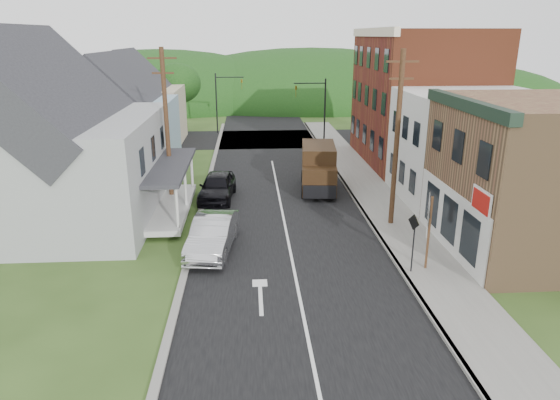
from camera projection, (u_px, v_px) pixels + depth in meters
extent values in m
plane|color=#2D4719|center=(291.00, 256.00, 22.82)|extent=(120.00, 120.00, 0.00)
cube|color=black|center=(278.00, 191.00, 32.29)|extent=(9.00, 90.00, 0.02)
cube|color=black|center=(267.00, 139.00, 48.40)|extent=(60.00, 9.00, 0.02)
cube|color=slate|center=(375.00, 198.00, 30.73)|extent=(2.80, 55.00, 0.15)
cube|color=slate|center=(354.00, 198.00, 30.65)|extent=(0.20, 55.00, 0.15)
cube|color=slate|center=(203.00, 201.00, 30.10)|extent=(0.30, 55.00, 0.12)
cube|color=brown|center=(542.00, 178.00, 22.41)|extent=(8.00, 8.00, 7.00)
cube|color=silver|center=(470.00, 148.00, 29.59)|extent=(8.00, 7.00, 6.50)
cube|color=brown|center=(420.00, 98.00, 38.04)|extent=(8.00, 12.00, 10.00)
cube|color=#9A9D9F|center=(61.00, 169.00, 26.91)|extent=(10.00, 12.00, 5.50)
cube|color=#7E99AC|center=(126.00, 134.00, 37.47)|extent=(7.00, 8.00, 5.00)
cube|color=#BCAF91|center=(143.00, 116.00, 45.96)|extent=(7.00, 8.00, 5.00)
cylinder|color=#472D19|center=(397.00, 142.00, 25.06)|extent=(0.26, 0.26, 9.00)
cube|color=#472D19|center=(403.00, 62.00, 23.83)|extent=(1.60, 0.10, 0.10)
cube|color=#472D19|center=(401.00, 79.00, 24.08)|extent=(1.20, 0.10, 0.10)
cylinder|color=#472D19|center=(167.00, 129.00, 28.59)|extent=(0.26, 0.26, 9.00)
cube|color=#472D19|center=(162.00, 58.00, 27.36)|extent=(1.60, 0.10, 0.10)
cube|color=#472D19|center=(163.00, 73.00, 27.61)|extent=(1.20, 0.10, 0.10)
cylinder|color=black|center=(325.00, 113.00, 44.44)|extent=(0.14, 0.14, 6.00)
cylinder|color=black|center=(310.00, 83.00, 43.54)|extent=(2.80, 0.10, 0.10)
imported|color=olive|center=(296.00, 91.00, 43.68)|extent=(0.16, 0.20, 1.00)
cylinder|color=black|center=(217.00, 104.00, 50.46)|extent=(0.14, 0.14, 6.00)
cylinder|color=black|center=(230.00, 77.00, 49.73)|extent=(2.80, 0.10, 0.10)
imported|color=olive|center=(242.00, 84.00, 50.02)|extent=(0.16, 0.20, 1.00)
cylinder|color=#382616|center=(16.00, 158.00, 32.54)|extent=(0.36, 0.36, 3.92)
ellipsoid|color=black|center=(9.00, 113.00, 31.61)|extent=(4.80, 4.80, 4.08)
cylinder|color=#382616|center=(34.00, 130.00, 39.86)|extent=(0.36, 0.36, 4.76)
ellipsoid|color=black|center=(26.00, 84.00, 38.74)|extent=(5.80, 5.80, 4.93)
cylinder|color=#382616|center=(179.00, 112.00, 51.97)|extent=(0.36, 0.36, 3.92)
ellipsoid|color=black|center=(177.00, 83.00, 51.04)|extent=(4.80, 4.80, 4.08)
ellipsoid|color=black|center=(260.00, 102.00, 74.92)|extent=(90.00, 30.00, 16.00)
imported|color=#B3B3B8|center=(213.00, 235.00, 23.06)|extent=(2.38, 5.19, 1.65)
imported|color=black|center=(217.00, 187.00, 30.35)|extent=(2.38, 5.01, 1.65)
cube|color=black|center=(318.00, 164.00, 32.48)|extent=(2.48, 4.18, 2.63)
cube|color=black|center=(319.00, 181.00, 30.39)|extent=(2.22, 1.66, 1.72)
cube|color=black|center=(319.00, 169.00, 30.33)|extent=(2.00, 1.28, 0.05)
cube|color=black|center=(320.00, 192.00, 29.80)|extent=(2.00, 0.34, 0.82)
cylinder|color=black|center=(304.00, 192.00, 30.74)|extent=(0.34, 0.84, 0.82)
cylinder|color=black|center=(334.00, 192.00, 30.67)|extent=(0.34, 0.84, 0.82)
cylinder|color=black|center=(303.00, 176.00, 34.17)|extent=(0.34, 0.84, 0.82)
cylinder|color=black|center=(331.00, 176.00, 34.10)|extent=(0.34, 0.84, 0.82)
cube|color=#472D19|center=(429.00, 233.00, 20.82)|extent=(0.13, 0.13, 3.20)
cube|color=black|center=(430.00, 210.00, 20.51)|extent=(0.65, 1.73, 0.07)
cube|color=silver|center=(430.00, 206.00, 19.81)|extent=(0.19, 0.48, 0.20)
cube|color=silver|center=(429.00, 215.00, 19.94)|extent=(0.20, 0.52, 0.50)
cube|color=silver|center=(428.00, 225.00, 20.07)|extent=(0.19, 0.48, 0.26)
cube|color=silver|center=(430.00, 201.00, 20.39)|extent=(0.19, 0.48, 0.20)
cube|color=silver|center=(429.00, 210.00, 20.52)|extent=(0.20, 0.52, 0.50)
cube|color=silver|center=(428.00, 219.00, 20.65)|extent=(0.19, 0.48, 0.26)
cube|color=silver|center=(430.00, 196.00, 20.98)|extent=(0.19, 0.48, 0.20)
cube|color=silver|center=(429.00, 205.00, 21.11)|extent=(0.20, 0.52, 0.50)
cube|color=silver|center=(428.00, 214.00, 21.24)|extent=(0.19, 0.48, 0.26)
cube|color=silver|center=(427.00, 231.00, 20.81)|extent=(0.16, 0.39, 0.50)
cylinder|color=black|center=(413.00, 245.00, 20.62)|extent=(0.08, 0.08, 2.42)
cube|color=black|center=(414.00, 222.00, 20.30)|extent=(0.25, 0.67, 0.71)
cube|color=#D5D70B|center=(414.00, 222.00, 20.30)|extent=(0.24, 0.61, 0.64)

